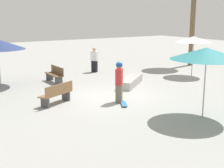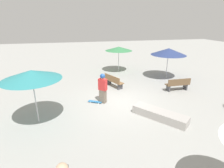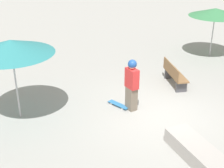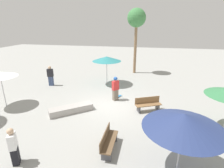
{
  "view_description": "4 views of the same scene",
  "coord_description": "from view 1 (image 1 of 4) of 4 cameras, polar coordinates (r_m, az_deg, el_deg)",
  "views": [
    {
      "loc": [
        7.14,
        11.06,
        3.54
      ],
      "look_at": [
        0.65,
        1.09,
        0.89
      ],
      "focal_mm": 50.0,
      "sensor_mm": 36.0,
      "label": 1
    },
    {
      "loc": [
        -8.71,
        2.32,
        4.38
      ],
      "look_at": [
        -0.34,
        0.41,
        1.25
      ],
      "focal_mm": 28.0,
      "sensor_mm": 36.0,
      "label": 2
    },
    {
      "loc": [
        -8.55,
        -0.92,
        4.97
      ],
      "look_at": [
        -0.47,
        1.3,
        1.1
      ],
      "focal_mm": 50.0,
      "sensor_mm": 36.0,
      "label": 3
    },
    {
      "loc": [
        2.19,
        -10.24,
        5.1
      ],
      "look_at": [
        -0.04,
        0.48,
        1.29
      ],
      "focal_mm": 28.0,
      "sensor_mm": 36.0,
      "label": 4
    }
  ],
  "objects": [
    {
      "name": "skateboard",
      "position": [
        12.5,
        2.15,
        -3.62
      ],
      "size": [
        0.55,
        0.8,
        0.07
      ],
      "rotation": [
        0.0,
        0.0,
        1.08
      ],
      "color": "teal",
      "rests_on": "ground_plane"
    },
    {
      "name": "skater_main",
      "position": [
        12.68,
        1.31,
        0.63
      ],
      "size": [
        0.49,
        0.5,
        1.7
      ],
      "rotation": [
        0.0,
        0.0,
        0.82
      ],
      "color": "#726656",
      "rests_on": "ground_plane"
    },
    {
      "name": "bench_near",
      "position": [
        16.89,
        -10.4,
        1.74
      ],
      "size": [
        0.46,
        1.6,
        0.85
      ],
      "rotation": [
        0.0,
        0.0,
        4.7
      ],
      "color": "#47474C",
      "rests_on": "ground_plane"
    },
    {
      "name": "bench_far",
      "position": [
        12.73,
        -10.06,
        -1.79
      ],
      "size": [
        1.64,
        1.08,
        0.85
      ],
      "rotation": [
        0.0,
        0.0,
        3.58
      ],
      "color": "#47474C",
      "rests_on": "ground_plane"
    },
    {
      "name": "bystander_far",
      "position": [
        19.57,
        -3.24,
        4.43
      ],
      "size": [
        0.42,
        0.49,
        1.56
      ],
      "rotation": [
        0.0,
        0.0,
        2.1
      ],
      "color": "black",
      "rests_on": "ground_plane"
    },
    {
      "name": "shade_umbrella_white",
      "position": [
        18.76,
        14.68,
        7.91
      ],
      "size": [
        2.08,
        2.08,
        2.32
      ],
      "color": "#B7B7BC",
      "rests_on": "ground_plane"
    },
    {
      "name": "concrete_ledge",
      "position": [
        15.97,
        3.39,
        0.47
      ],
      "size": [
        2.44,
        2.14,
        0.4
      ],
      "rotation": [
        0.0,
        0.0,
        0.67
      ],
      "color": "#A8A39E",
      "rests_on": "ground_plane"
    },
    {
      "name": "shade_umbrella_teal",
      "position": [
        11.02,
        16.9,
        5.35
      ],
      "size": [
        2.45,
        2.45,
        2.46
      ],
      "color": "#B7B7BC",
      "rests_on": "ground_plane"
    },
    {
      "name": "ground_plane",
      "position": [
        13.64,
        -0.22,
        -2.48
      ],
      "size": [
        60.0,
        60.0,
        0.0
      ],
      "primitive_type": "plane",
      "color": "#9E9E99"
    }
  ]
}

